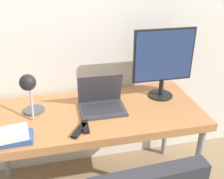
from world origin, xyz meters
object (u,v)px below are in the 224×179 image
at_px(desk_lamp, 29,90).
at_px(monitor, 163,60).
at_px(book_stack, 10,137).
at_px(laptop, 102,102).

bearing_deg(desk_lamp, monitor, 7.21).
bearing_deg(book_stack, laptop, 23.46).
height_order(laptop, monitor, monitor).
distance_m(desk_lamp, book_stack, 0.33).
height_order(laptop, book_stack, laptop).
bearing_deg(monitor, book_stack, -161.92).
distance_m(laptop, desk_lamp, 0.52).
bearing_deg(laptop, desk_lamp, -176.79).
relative_size(laptop, desk_lamp, 0.96).
xyz_separation_m(monitor, desk_lamp, (-0.99, -0.13, -0.09)).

